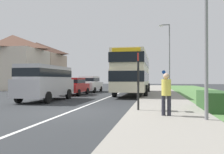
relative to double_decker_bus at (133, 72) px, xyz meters
name	(u,v)px	position (x,y,z in m)	size (l,w,h in m)	color
ground_plane	(70,112)	(-1.72, -11.39, -2.14)	(120.00, 120.00, 0.00)	#2D3033
lane_marking_centre	(108,97)	(-1.72, -3.39, -2.14)	(0.14, 60.00, 0.01)	silver
pavement_near_side	(163,100)	(2.48, -5.39, -2.08)	(3.20, 68.00, 0.12)	gray
roadside_hedge	(215,102)	(4.58, -10.16, -1.69)	(1.10, 2.64, 0.90)	#2D5128
double_decker_bus	(133,72)	(0.00, 0.00, 0.00)	(2.80, 10.64, 3.70)	beige
parked_van_silver	(46,80)	(-5.20, -6.89, -0.76)	(2.11, 5.18, 2.33)	#B7B7BC
parked_car_red	(74,85)	(-5.27, -1.43, -1.27)	(1.88, 3.96, 1.57)	#B21E1E
parked_car_white	(90,83)	(-5.21, 3.42, -1.19)	(1.99, 4.55, 1.75)	silver
pedestrian_at_stop	(166,92)	(2.40, -12.36, -1.17)	(0.34, 0.34, 1.67)	#23232D
pedestrian_walking_away	(165,83)	(3.07, 4.81, -1.17)	(0.34, 0.34, 1.67)	#23232D
bus_stop_sign	(138,77)	(1.28, -11.06, -0.60)	(0.09, 0.52, 2.60)	black
cycle_route_sign	(164,79)	(2.99, 7.24, -0.71)	(0.44, 0.08, 2.52)	slate
street_lamp_near	(202,6)	(3.54, -12.96, 1.72)	(1.14, 0.20, 6.65)	slate
street_lamp_mid	(168,53)	(3.39, 4.26, 2.11)	(1.14, 0.20, 7.41)	slate
house_terrace_far_side	(26,64)	(-16.90, 9.38, 1.56)	(7.90, 12.36, 7.41)	beige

